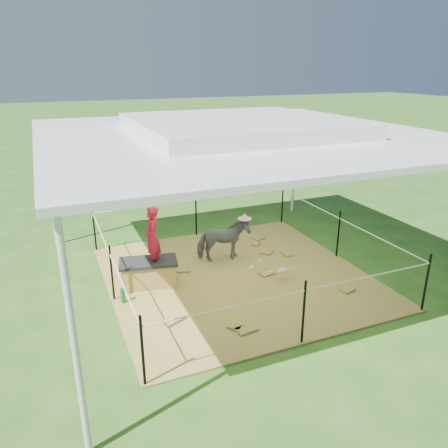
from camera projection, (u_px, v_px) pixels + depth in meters
name	position (u px, v px, depth m)	size (l,w,h in m)	color
ground	(236.00, 277.00, 8.15)	(90.00, 90.00, 0.00)	#2D5919
hay_patch	(236.00, 276.00, 8.14)	(4.60, 4.60, 0.03)	brown
canopy_tent	(238.00, 131.00, 7.22)	(6.30, 6.30, 2.90)	silver
rope_fence	(237.00, 245.00, 7.93)	(4.54, 4.54, 1.00)	black
straw_bale	(149.00, 274.00, 7.73)	(0.94, 0.47, 0.42)	#A08A3A
dark_cloth	(148.00, 262.00, 7.65)	(1.00, 0.52, 0.05)	black
woman	(152.00, 233.00, 7.50)	(0.41, 0.27, 1.13)	red
green_bottle	(123.00, 295.00, 7.17)	(0.07, 0.07, 0.26)	#176926
pony	(223.00, 241.00, 8.62)	(0.46, 1.01, 0.86)	#545359
pink_hat	(223.00, 217.00, 8.45)	(0.27, 0.27, 0.12)	pink
foal	(283.00, 269.00, 7.89)	(0.78, 0.43, 0.43)	beige
trash_barrel	(269.00, 168.00, 14.76)	(0.57, 0.57, 0.89)	#1A39C5
picnic_table_near	(179.00, 166.00, 15.15)	(2.06, 1.49, 0.86)	brown
picnic_table_far	(264.00, 153.00, 17.47)	(1.97, 1.42, 0.82)	brown
distant_person	(202.00, 162.00, 14.91)	(0.59, 0.46, 1.21)	#328ABE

